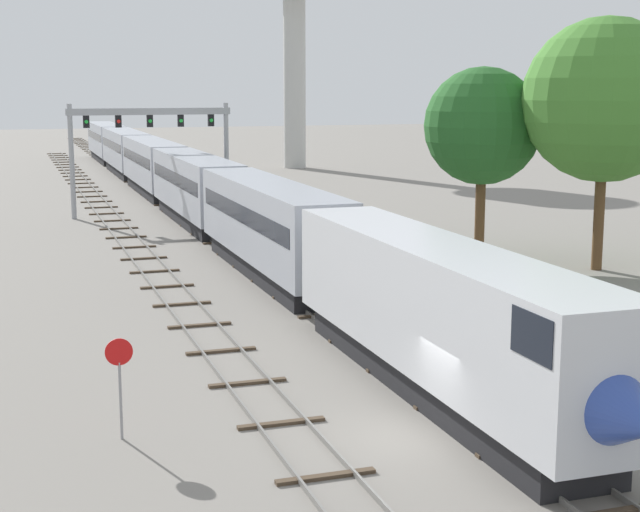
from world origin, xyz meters
name	(u,v)px	position (x,y,z in m)	size (l,w,h in m)	color
ground_plane	(421,435)	(0.00, 0.00, 0.00)	(400.00, 400.00, 0.00)	gray
track_main	(158,196)	(2.00, 60.00, 0.07)	(2.60, 200.00, 0.16)	slate
track_near	(122,232)	(-3.50, 40.00, 0.07)	(2.60, 160.00, 0.16)	slate
passenger_train	(170,174)	(2.00, 53.24, 2.61)	(3.04, 119.18, 4.80)	silver
signal_gantry	(150,134)	(-0.25, 48.21, 6.13)	(12.10, 0.49, 8.36)	#999BA0
stop_sign	(120,374)	(-8.00, 2.33, 1.87)	(0.76, 0.08, 2.88)	gray
trackside_tree_left	(605,100)	(18.94, 19.34, 8.90)	(8.52, 8.52, 13.18)	brown
trackside_tree_mid	(483,126)	(14.42, 24.02, 7.43)	(6.48, 6.48, 10.70)	brown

